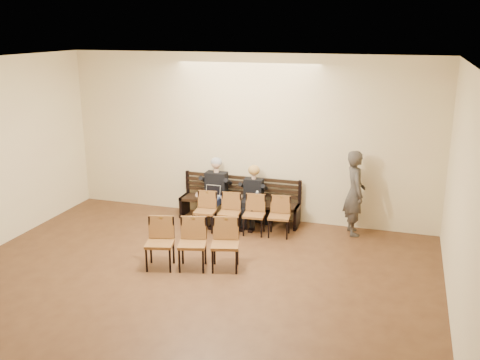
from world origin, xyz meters
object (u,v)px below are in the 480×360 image
object	(u,v)px
seated_man	(215,190)
seated_woman	(252,199)
passerby	(355,187)
chair_row_back	(192,244)
water_bottle	(257,202)
bench	(239,211)
laptop	(211,198)
chair_row_front	(242,214)
bag	(263,215)

from	to	relation	value
seated_man	seated_woman	world-z (taller)	seated_man
passerby	chair_row_back	distance (m)	3.51
passerby	water_bottle	bearing A→B (deg)	79.12
bench	seated_woman	distance (m)	0.49
water_bottle	chair_row_back	xyz separation A→B (m)	(-0.54, -2.14, -0.13)
laptop	chair_row_back	xyz separation A→B (m)	(0.45, -2.11, -0.13)
seated_woman	chair_row_back	xyz separation A→B (m)	(-0.38, -2.34, -0.13)
water_bottle	chair_row_front	bearing A→B (deg)	-125.49
seated_man	chair_row_front	distance (m)	0.97
bench	laptop	distance (m)	0.70
laptop	passerby	distance (m)	2.95
bag	bench	bearing A→B (deg)	-168.69
seated_woman	chair_row_front	world-z (taller)	seated_woman
bag	passerby	bearing A→B (deg)	-3.17
bench	chair_row_back	world-z (taller)	chair_row_back
bench	water_bottle	world-z (taller)	water_bottle
seated_woman	bag	size ratio (longest dim) A/B	2.78
bench	water_bottle	bearing A→B (deg)	-33.41
chair_row_back	seated_woman	bearing A→B (deg)	66.05
laptop	chair_row_back	distance (m)	2.16
seated_man	chair_row_front	world-z (taller)	seated_man
passerby	chair_row_front	size ratio (longest dim) A/B	1.02
water_bottle	seated_woman	bearing A→B (deg)	128.51
water_bottle	passerby	xyz separation A→B (m)	(1.90, 0.32, 0.41)
bag	water_bottle	bearing A→B (deg)	-90.85
laptop	chair_row_back	world-z (taller)	chair_row_back
bag	chair_row_back	xyz separation A→B (m)	(-0.55, -2.56, 0.29)
seated_man	passerby	distance (m)	2.91
passerby	chair_row_front	bearing A→B (deg)	86.37
bench	seated_woman	bearing A→B (deg)	-19.99
water_bottle	bag	size ratio (longest dim) A/B	0.60
bag	chair_row_back	distance (m)	2.64
bench	chair_row_back	xyz separation A→B (m)	(-0.05, -2.46, 0.22)
laptop	water_bottle	xyz separation A→B (m)	(0.99, 0.03, 0.01)
chair_row_front	seated_woman	bearing A→B (deg)	77.04
laptop	passerby	world-z (taller)	passerby
bench	passerby	distance (m)	2.51
bag	chair_row_back	world-z (taller)	chair_row_back
laptop	chair_row_front	world-z (taller)	chair_row_front
laptop	passerby	bearing A→B (deg)	20.03
water_bottle	chair_row_front	xyz separation A→B (m)	(-0.23, -0.32, -0.18)
seated_woman	bag	xyz separation A→B (m)	(0.17, 0.22, -0.42)
laptop	chair_row_front	xyz separation A→B (m)	(0.76, -0.30, -0.17)
seated_man	passerby	xyz separation A→B (m)	(2.90, 0.11, 0.31)
laptop	water_bottle	size ratio (longest dim) A/B	1.31
laptop	chair_row_back	bearing A→B (deg)	-64.78
seated_woman	chair_row_back	bearing A→B (deg)	-99.19
water_bottle	chair_row_back	distance (m)	2.21
seated_man	chair_row_back	bearing A→B (deg)	-79.17
passerby	chair_row_back	bearing A→B (deg)	114.70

